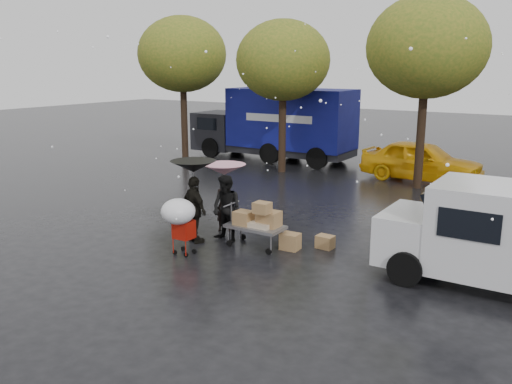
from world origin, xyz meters
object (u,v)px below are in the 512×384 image
Objects in this scene: person_pink at (225,205)px; vendor_cart at (258,221)px; person_black at (195,210)px; blue_truck at (276,124)px; yellow_taxi at (421,161)px; white_van at (508,236)px; shopping_cart at (179,215)px.

person_pink is 1.76m from vendor_cart.
blue_truck reaches higher than person_black.
blue_truck is 7.67m from yellow_taxi.
shopping_cart is at bearing -163.28° from white_van.
shopping_cart is at bearing 130.05° from person_black.
shopping_cart is 14.24m from blue_truck.
white_van reaches higher than yellow_taxi.
yellow_taxi is (2.78, 9.81, 0.06)m from person_pink.
person_black is at bearing -161.81° from vendor_cart.
person_black is at bearing 168.92° from yellow_taxi.
blue_truck is at bearing 118.33° from vendor_cart.
person_black is 7.52m from white_van.
vendor_cart is at bearing -174.48° from white_van.
person_pink is at bearing -70.94° from person_black.
white_van is at bearing 5.52° from vendor_cart.
person_black is (-0.05, -1.29, 0.14)m from person_pink.
person_black is at bearing 108.88° from shopping_cart.
person_black is at bearing -69.09° from blue_truck.
vendor_cart is at bearing -53.28° from person_pink.
vendor_cart is at bearing 50.67° from shopping_cart.
white_van is at bearing -152.07° from yellow_taxi.
white_van is at bearing -42.67° from blue_truck.
person_pink is at bearing 167.39° from yellow_taxi.
person_pink is 1.00× the size of vendor_cart.
blue_truck reaches higher than shopping_cart.
yellow_taxi is (-4.60, 10.00, -0.34)m from white_van.
vendor_cart is 0.18× the size of blue_truck.
blue_truck is (-12.12, 11.17, 0.60)m from white_van.
blue_truck reaches higher than white_van.
yellow_taxi is (2.83, 11.10, -0.08)m from person_black.
person_black is 0.37× the size of white_van.
shopping_cart is 0.18× the size of blue_truck.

